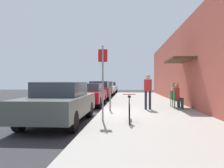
{
  "coord_description": "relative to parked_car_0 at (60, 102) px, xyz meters",
  "views": [
    {
      "loc": [
        1.26,
        -9.72,
        1.47
      ],
      "look_at": [
        0.05,
        7.47,
        1.28
      ],
      "focal_mm": 35.8,
      "sensor_mm": 36.0,
      "label": 1
    }
  ],
  "objects": [
    {
      "name": "street_sign",
      "position": [
        1.5,
        0.01,
        0.89
      ],
      "size": [
        0.32,
        0.06,
        2.6
      ],
      "color": "gray",
      "rests_on": "sidewalk_slab"
    },
    {
      "name": "pedestrian_standing",
      "position": [
        3.34,
        3.23,
        0.37
      ],
      "size": [
        0.36,
        0.22,
        1.7
      ],
      "color": "#232838",
      "rests_on": "sidewalk_slab"
    },
    {
      "name": "parked_car_1",
      "position": [
        0.0,
        5.72,
        -0.04
      ],
      "size": [
        1.8,
        4.4,
        1.36
      ],
      "color": "maroon",
      "rests_on": "ground_plane"
    },
    {
      "name": "cafe_chair_0",
      "position": [
        4.8,
        3.58,
        -0.12
      ],
      "size": [
        0.48,
        0.48,
        0.87
      ],
      "color": "#14592D",
      "rests_on": "sidewalk_slab"
    },
    {
      "name": "parked_car_2",
      "position": [
        0.0,
        11.03,
        0.02
      ],
      "size": [
        1.8,
        4.4,
        1.5
      ],
      "color": "maroon",
      "rests_on": "ground_plane"
    },
    {
      "name": "ground_plane",
      "position": [
        1.1,
        2.04,
        -0.75
      ],
      "size": [
        60.0,
        60.0,
        0.0
      ],
      "primitive_type": "plane",
      "color": "#2D2D30"
    },
    {
      "name": "seated_patron_0",
      "position": [
        4.86,
        3.58,
        0.07
      ],
      "size": [
        0.45,
        0.38,
        1.29
      ],
      "color": "#232838",
      "rests_on": "sidewalk_slab"
    },
    {
      "name": "sidewalk_slab",
      "position": [
        3.35,
        4.04,
        -0.69
      ],
      "size": [
        4.5,
        32.0,
        0.12
      ],
      "primitive_type": "cube",
      "color": "#9E9B93",
      "rests_on": "ground_plane"
    },
    {
      "name": "parking_meter",
      "position": [
        1.55,
        2.64,
        0.14
      ],
      "size": [
        0.12,
        0.1,
        1.32
      ],
      "color": "slate",
      "rests_on": "sidewalk_slab"
    },
    {
      "name": "parked_car_0",
      "position": [
        0.0,
        0.0,
        0.0
      ],
      "size": [
        1.8,
        4.4,
        1.45
      ],
      "color": "#47514C",
      "rests_on": "ground_plane"
    },
    {
      "name": "bicycle_0",
      "position": [
        2.42,
        -0.1,
        -0.27
      ],
      "size": [
        0.46,
        1.71,
        0.9
      ],
      "color": "black",
      "rests_on": "sidewalk_slab"
    },
    {
      "name": "cafe_chair_1",
      "position": [
        4.8,
        4.35,
        -0.12
      ],
      "size": [
        0.45,
        0.45,
        0.87
      ],
      "color": "#14592D",
      "rests_on": "sidewalk_slab"
    },
    {
      "name": "parked_car_4",
      "position": [
        0.0,
        22.45,
        -0.02
      ],
      "size": [
        1.8,
        4.4,
        1.41
      ],
      "color": "#B7B7BC",
      "rests_on": "ground_plane"
    },
    {
      "name": "parked_car_3",
      "position": [
        0.0,
        16.38,
        0.01
      ],
      "size": [
        1.8,
        4.4,
        1.48
      ],
      "color": "silver",
      "rests_on": "ground_plane"
    },
    {
      "name": "building_facade",
      "position": [
        5.74,
        4.04,
        1.71
      ],
      "size": [
        1.4,
        32.0,
        4.91
      ],
      "color": "#BC5442",
      "rests_on": "ground_plane"
    },
    {
      "name": "seated_patron_1",
      "position": [
        4.86,
        4.35,
        0.07
      ],
      "size": [
        0.43,
        0.36,
        1.29
      ],
      "color": "#232838",
      "rests_on": "sidewalk_slab"
    }
  ]
}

